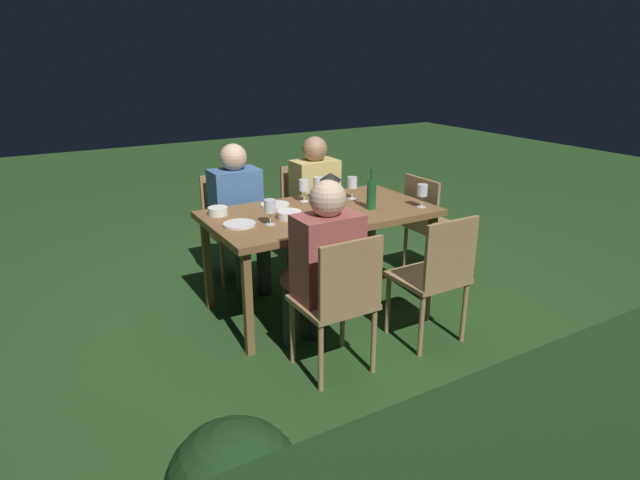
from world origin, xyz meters
TOP-DOWN VIEW (x-y plane):
  - ground_plane at (0.00, 0.00)m, footprint 16.00×16.00m
  - dining_table at (0.00, 0.00)m, footprint 1.60×0.89m
  - chair_side_left_a at (-0.36, -0.83)m, footprint 0.42×0.40m
  - person_in_mustard at (-0.36, -0.64)m, footprint 0.38×0.47m
  - chair_side_left_b at (0.36, -0.83)m, footprint 0.42×0.40m
  - person_in_blue at (0.36, -0.64)m, footprint 0.38×0.47m
  - chair_head_near at (-1.05, 0.00)m, footprint 0.40×0.42m
  - chair_side_right_a at (-0.36, 0.83)m, footprint 0.42×0.40m
  - chair_side_right_b at (0.36, 0.83)m, footprint 0.42×0.40m
  - person_in_rust at (0.36, 0.64)m, footprint 0.38×0.47m
  - lantern_centerpiece at (-0.08, 0.01)m, footprint 0.15×0.15m
  - green_bottle_on_table at (-0.34, 0.15)m, footprint 0.07×0.07m
  - wine_glass_a at (-0.15, -0.28)m, footprint 0.08×0.08m
  - wine_glass_b at (0.45, 0.12)m, footprint 0.08×0.08m
  - wine_glass_c at (-0.02, -0.27)m, footprint 0.08×0.08m
  - wine_glass_d at (-0.38, -0.16)m, footprint 0.08×0.08m
  - wine_glass_e at (-0.68, 0.30)m, footprint 0.08×0.08m
  - plate_a at (0.63, 0.03)m, footprint 0.21×0.21m
  - plate_b at (0.22, -0.27)m, footprint 0.21×0.21m
  - bowl_olives at (0.27, 0.05)m, footprint 0.17×0.17m
  - bowl_bread at (0.66, -0.26)m, footprint 0.14×0.14m

SIDE VIEW (x-z plane):
  - ground_plane at x=0.00m, z-range 0.00..0.00m
  - chair_side_left_a at x=-0.36m, z-range 0.05..0.92m
  - chair_side_left_b at x=0.36m, z-range 0.05..0.92m
  - chair_head_near at x=-1.05m, z-range 0.05..0.92m
  - chair_side_right_a at x=-0.36m, z-range 0.05..0.92m
  - chair_side_right_b at x=0.36m, z-range 0.05..0.92m
  - person_in_mustard at x=-0.36m, z-range 0.06..1.21m
  - person_in_blue at x=0.36m, z-range 0.06..1.21m
  - person_in_rust at x=0.36m, z-range 0.06..1.21m
  - dining_table at x=0.00m, z-range 0.31..1.06m
  - plate_a at x=0.63m, z-range 0.74..0.76m
  - plate_b at x=0.22m, z-range 0.74..0.76m
  - bowl_olives at x=0.27m, z-range 0.75..0.80m
  - bowl_bread at x=0.66m, z-range 0.75..0.80m
  - green_bottle_on_table at x=-0.34m, z-range 0.71..1.00m
  - wine_glass_a at x=-0.15m, z-range 0.78..0.95m
  - wine_glass_b at x=0.45m, z-range 0.78..0.95m
  - wine_glass_c at x=-0.02m, z-range 0.78..0.95m
  - wine_glass_d at x=-0.38m, z-range 0.78..0.95m
  - wine_glass_e at x=-0.68m, z-range 0.78..0.95m
  - lantern_centerpiece at x=-0.08m, z-range 0.76..1.02m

